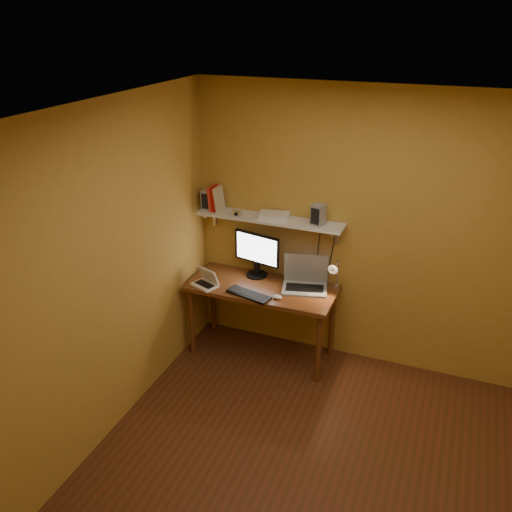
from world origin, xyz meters
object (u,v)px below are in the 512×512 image
at_px(router, 274,216).
at_px(netbook, 206,281).
at_px(shelf_camera, 237,214).
at_px(keyboard, 249,294).
at_px(mouse, 277,297).
at_px(speaker_right, 318,215).
at_px(desk, 262,294).
at_px(wall_shelf, 270,219).
at_px(laptop, 305,279).
at_px(desk_lamp, 335,272).
at_px(monitor, 257,252).
at_px(speaker_left, 207,200).

bearing_deg(router, netbook, -145.06).
bearing_deg(shelf_camera, keyboard, -52.66).
height_order(shelf_camera, router, shelf_camera).
relative_size(mouse, shelf_camera, 0.97).
bearing_deg(speaker_right, desk, -142.30).
bearing_deg(mouse, keyboard, -169.75).
xyz_separation_m(mouse, speaker_right, (0.25, 0.35, 0.70)).
bearing_deg(wall_shelf, speaker_right, -1.33).
xyz_separation_m(keyboard, shelf_camera, (-0.25, 0.32, 0.64)).
bearing_deg(mouse, laptop, 62.93).
height_order(mouse, desk_lamp, desk_lamp).
relative_size(monitor, keyboard, 1.15).
relative_size(speaker_right, shelf_camera, 1.99).
relative_size(netbook, mouse, 3.10).
bearing_deg(speaker_left, laptop, -13.89).
xyz_separation_m(monitor, speaker_right, (0.59, -0.01, 0.47)).
bearing_deg(wall_shelf, keyboard, -96.84).
bearing_deg(wall_shelf, desk, -90.00).
relative_size(laptop, netbook, 1.66).
height_order(desk, router, router).
distance_m(laptop, netbook, 0.93).
relative_size(netbook, speaker_right, 1.50).
distance_m(speaker_left, router, 0.69).
distance_m(keyboard, speaker_right, 0.96).
height_order(wall_shelf, shelf_camera, shelf_camera).
bearing_deg(speaker_left, desk, -27.74).
bearing_deg(monitor, shelf_camera, -142.12).
relative_size(desk, netbook, 4.94).
relative_size(netbook, router, 1.03).
relative_size(netbook, shelf_camera, 2.99).
distance_m(netbook, shelf_camera, 0.70).
bearing_deg(speaker_right, mouse, -109.06).
xyz_separation_m(desk, shelf_camera, (-0.30, 0.11, 0.74)).
bearing_deg(shelf_camera, router, 14.78).
bearing_deg(laptop, wall_shelf, 157.97).
distance_m(netbook, mouse, 0.71).
distance_m(laptop, mouse, 0.35).
height_order(wall_shelf, netbook, wall_shelf).
relative_size(keyboard, speaker_left, 2.22).
distance_m(shelf_camera, router, 0.35).
bearing_deg(desk, speaker_left, 162.77).
height_order(speaker_right, shelf_camera, speaker_right).
bearing_deg(router, wall_shelf, -168.16).
relative_size(desk, speaker_left, 7.39).
distance_m(monitor, netbook, 0.56).
xyz_separation_m(monitor, desk_lamp, (0.79, -0.07, -0.04)).
distance_m(desk_lamp, speaker_right, 0.55).
bearing_deg(keyboard, speaker_left, 158.78).
relative_size(desk_lamp, speaker_right, 1.99).
bearing_deg(desk, laptop, 19.95).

